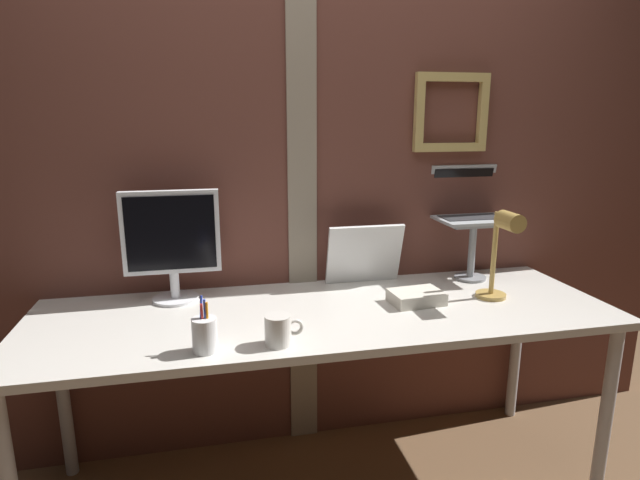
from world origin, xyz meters
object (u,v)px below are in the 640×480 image
(pen_cup, at_px, (205,334))
(desk_lamp, at_px, (502,246))
(coffee_mug, at_px, (279,330))
(whiteboard_panel, at_px, (364,254))
(monitor, at_px, (172,239))
(laptop, at_px, (467,204))

(pen_cup, bearing_deg, desk_lamp, 10.30)
(desk_lamp, height_order, coffee_mug, desk_lamp)
(whiteboard_panel, height_order, pen_cup, whiteboard_panel)
(pen_cup, bearing_deg, monitor, 102.99)
(whiteboard_panel, distance_m, pen_cup, 0.87)
(monitor, height_order, pen_cup, monitor)
(monitor, relative_size, whiteboard_panel, 1.34)
(whiteboard_panel, relative_size, desk_lamp, 0.90)
(desk_lamp, relative_size, coffee_mug, 2.91)
(pen_cup, bearing_deg, laptop, 26.01)
(monitor, height_order, whiteboard_panel, monitor)
(desk_lamp, height_order, pen_cup, desk_lamp)
(whiteboard_panel, bearing_deg, coffee_mug, -129.97)
(coffee_mug, bearing_deg, whiteboard_panel, 50.03)
(laptop, relative_size, whiteboard_panel, 0.96)
(monitor, xyz_separation_m, laptop, (1.28, 0.07, 0.08))
(laptop, distance_m, desk_lamp, 0.38)
(laptop, bearing_deg, pen_cup, -153.99)
(desk_lamp, bearing_deg, monitor, 166.83)
(laptop, xyz_separation_m, pen_cup, (-1.17, -0.57, -0.27))
(monitor, xyz_separation_m, desk_lamp, (1.25, -0.29, -0.03))
(laptop, xyz_separation_m, whiteboard_panel, (-0.49, -0.03, -0.20))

